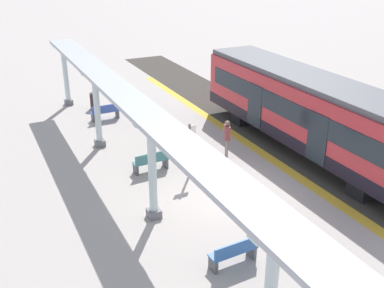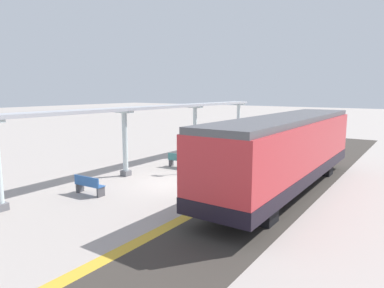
# 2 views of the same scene
# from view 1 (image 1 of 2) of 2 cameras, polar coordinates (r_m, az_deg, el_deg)

# --- Properties ---
(ground_plane) EXTENTS (176.00, 176.00, 0.00)m
(ground_plane) POSITION_cam_1_polar(r_m,az_deg,el_deg) (17.35, 4.64, -6.42)
(ground_plane) COLOR #A49B94
(tactile_edge_strip) EXTENTS (0.49, 33.70, 0.01)m
(tactile_edge_strip) POSITION_cam_1_polar(r_m,az_deg,el_deg) (19.05, 13.17, -4.11)
(tactile_edge_strip) COLOR gold
(tactile_edge_strip) RESTS_ON ground
(trackbed) EXTENTS (3.20, 45.70, 0.01)m
(trackbed) POSITION_cam_1_polar(r_m,az_deg,el_deg) (20.18, 17.28, -2.96)
(trackbed) COLOR #38332D
(trackbed) RESTS_ON ground
(train_near_carriage) EXTENTS (2.65, 13.24, 3.48)m
(train_near_carriage) POSITION_cam_1_polar(r_m,az_deg,el_deg) (20.88, 14.11, 3.77)
(train_near_carriage) COLOR #BD2E34
(train_near_carriage) RESTS_ON ground
(canopy_pillar_nearest) EXTENTS (1.10, 0.44, 3.56)m
(canopy_pillar_nearest) POSITION_cam_1_polar(r_m,az_deg,el_deg) (27.46, -15.36, 8.29)
(canopy_pillar_nearest) COLOR slate
(canopy_pillar_nearest) RESTS_ON ground
(canopy_pillar_second) EXTENTS (1.10, 0.44, 3.56)m
(canopy_pillar_second) POSITION_cam_1_polar(r_m,az_deg,el_deg) (21.21, -11.65, 4.24)
(canopy_pillar_second) COLOR slate
(canopy_pillar_second) RESTS_ON ground
(canopy_pillar_third) EXTENTS (1.10, 0.44, 3.56)m
(canopy_pillar_third) POSITION_cam_1_polar(r_m,az_deg,el_deg) (15.22, -4.92, -3.25)
(canopy_pillar_third) COLOR slate
(canopy_pillar_third) RESTS_ON ground
(canopy_beam) EXTENTS (1.20, 27.28, 0.16)m
(canopy_beam) POSITION_cam_1_polar(r_m,az_deg,el_deg) (14.66, -5.44, 3.47)
(canopy_beam) COLOR #A8AAB2
(canopy_beam) RESTS_ON canopy_pillar_nearest
(bench_near_end) EXTENTS (1.52, 0.53, 0.86)m
(bench_near_end) POSITION_cam_1_polar(r_m,az_deg,el_deg) (18.99, -5.05, -2.15)
(bench_near_end) COLOR #3A7575
(bench_near_end) RESTS_ON ground
(bench_mid_platform) EXTENTS (1.51, 0.48, 0.86)m
(bench_mid_platform) POSITION_cam_1_polar(r_m,az_deg,el_deg) (24.93, -10.66, 3.92)
(bench_mid_platform) COLOR #3653A9
(bench_mid_platform) RESTS_ON ground
(bench_far_end) EXTENTS (1.52, 0.52, 0.86)m
(bench_far_end) POSITION_cam_1_polar(r_m,az_deg,el_deg) (13.75, 5.26, -13.18)
(bench_far_end) COLOR #2B589A
(bench_far_end) RESTS_ON ground
(trash_bin) EXTENTS (0.48, 0.48, 0.90)m
(trash_bin) POSITION_cam_1_polar(r_m,az_deg,el_deg) (26.84, -11.98, 5.25)
(trash_bin) COLOR #302224
(trash_bin) RESTS_ON ground
(platform_info_sign) EXTENTS (0.56, 0.10, 2.20)m
(platform_info_sign) POSITION_cam_1_polar(r_m,az_deg,el_deg) (18.25, -0.30, -0.10)
(platform_info_sign) COLOR #4C4C51
(platform_info_sign) RESTS_ON ground
(passenger_waiting_near_edge) EXTENTS (0.36, 0.53, 1.69)m
(passenger_waiting_near_edge) POSITION_cam_1_polar(r_m,az_deg,el_deg) (20.02, 4.34, 1.19)
(passenger_waiting_near_edge) COLOR gray
(passenger_waiting_near_edge) RESTS_ON ground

